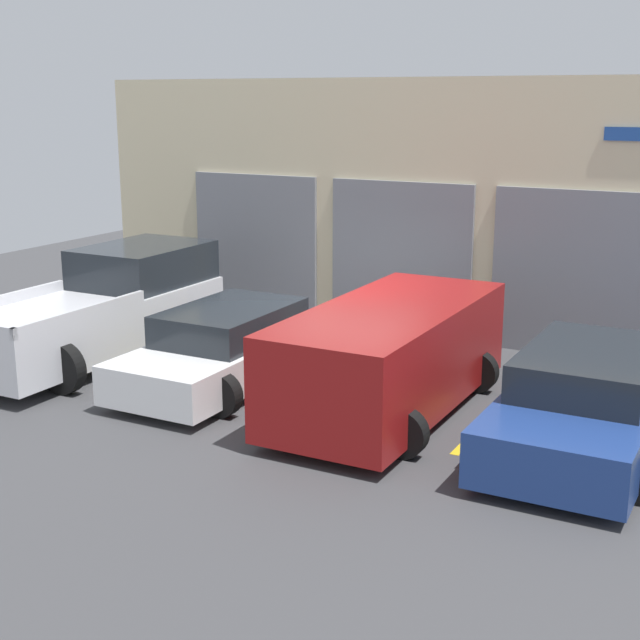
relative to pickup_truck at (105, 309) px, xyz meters
The scene contains 10 objects.
ground_plane 4.37m from the pickup_truck, 10.99° to the left, with size 28.00×28.00×0.00m, color #3D3D3F.
shophouse_building 6.06m from the pickup_truck, 44.32° to the left, with size 13.95×0.68×4.81m.
pickup_truck is the anchor object (origin of this frame).
sedan_white 2.83m from the pickup_truck, ahead, with size 2.18×4.30×1.24m.
sedan_side 5.62m from the pickup_truck, ahead, with size 2.33×4.74×1.57m.
van_right 8.43m from the pickup_truck, ahead, with size 2.24×4.60×1.30m.
parking_stripe_far_left 1.67m from the pickup_truck, 166.77° to the right, with size 0.12×2.20×0.01m, color gold.
parking_stripe_left 1.67m from the pickup_truck, 13.23° to the right, with size 0.12×2.20×0.01m, color gold.
parking_stripe_centre 4.30m from the pickup_truck, ahead, with size 0.12×2.20×0.01m, color gold.
parking_stripe_right 7.07m from the pickup_truck, ahead, with size 0.12×2.20×0.01m, color gold.
Camera 1 is at (6.30, -12.46, 4.48)m, focal length 50.00 mm.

